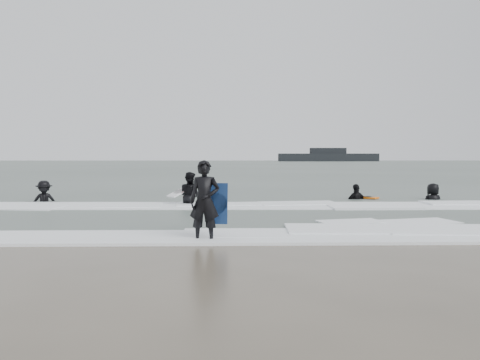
{
  "coord_description": "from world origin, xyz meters",
  "views": [
    {
      "loc": [
        -0.08,
        -11.62,
        1.98
      ],
      "look_at": [
        0.0,
        5.0,
        1.1
      ],
      "focal_mm": 35.0,
      "sensor_mm": 36.0,
      "label": 1
    }
  ],
  "objects_px": {
    "surfer_wading": "(190,206)",
    "surfer_right_near": "(356,200)",
    "surfer_centre": "(205,242)",
    "surfer_right_far": "(433,201)",
    "surfer_breaker": "(44,203)",
    "vessel_horizon": "(328,156)"
  },
  "relations": [
    {
      "from": "surfer_wading",
      "to": "surfer_breaker",
      "type": "height_order",
      "value": "surfer_wading"
    },
    {
      "from": "surfer_wading",
      "to": "surfer_right_far",
      "type": "relative_size",
      "value": 0.98
    },
    {
      "from": "surfer_centre",
      "to": "surfer_breaker",
      "type": "xyz_separation_m",
      "value": [
        -7.28,
        8.72,
        0.0
      ]
    },
    {
      "from": "surfer_breaker",
      "to": "surfer_right_far",
      "type": "relative_size",
      "value": 0.93
    },
    {
      "from": "surfer_wading",
      "to": "surfer_right_near",
      "type": "distance_m",
      "value": 7.43
    },
    {
      "from": "surfer_right_near",
      "to": "vessel_horizon",
      "type": "height_order",
      "value": "vessel_horizon"
    },
    {
      "from": "surfer_centre",
      "to": "surfer_right_far",
      "type": "bearing_deg",
      "value": 51.55
    },
    {
      "from": "surfer_right_far",
      "to": "vessel_horizon",
      "type": "distance_m",
      "value": 132.34
    },
    {
      "from": "surfer_centre",
      "to": "surfer_right_near",
      "type": "distance_m",
      "value": 11.49
    },
    {
      "from": "surfer_centre",
      "to": "surfer_right_far",
      "type": "relative_size",
      "value": 0.99
    },
    {
      "from": "surfer_breaker",
      "to": "vessel_horizon",
      "type": "bearing_deg",
      "value": 53.2
    },
    {
      "from": "surfer_breaker",
      "to": "surfer_right_near",
      "type": "xyz_separation_m",
      "value": [
        13.27,
        1.09,
        0.0
      ]
    },
    {
      "from": "surfer_breaker",
      "to": "surfer_right_far",
      "type": "height_order",
      "value": "surfer_right_far"
    },
    {
      "from": "surfer_wading",
      "to": "surfer_right_near",
      "type": "bearing_deg",
      "value": -118.24
    },
    {
      "from": "surfer_centre",
      "to": "surfer_wading",
      "type": "relative_size",
      "value": 1.01
    },
    {
      "from": "surfer_breaker",
      "to": "vessel_horizon",
      "type": "distance_m",
      "value": 136.81
    },
    {
      "from": "surfer_right_far",
      "to": "vessel_horizon",
      "type": "relative_size",
      "value": 0.06
    },
    {
      "from": "surfer_centre",
      "to": "surfer_wading",
      "type": "height_order",
      "value": "surfer_centre"
    },
    {
      "from": "surfer_centre",
      "to": "vessel_horizon",
      "type": "distance_m",
      "value": 143.53
    },
    {
      "from": "surfer_right_far",
      "to": "surfer_right_near",
      "type": "bearing_deg",
      "value": -9.89
    },
    {
      "from": "surfer_wading",
      "to": "surfer_right_far",
      "type": "distance_m",
      "value": 10.61
    },
    {
      "from": "surfer_centre",
      "to": "surfer_breaker",
      "type": "relative_size",
      "value": 1.06
    }
  ]
}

